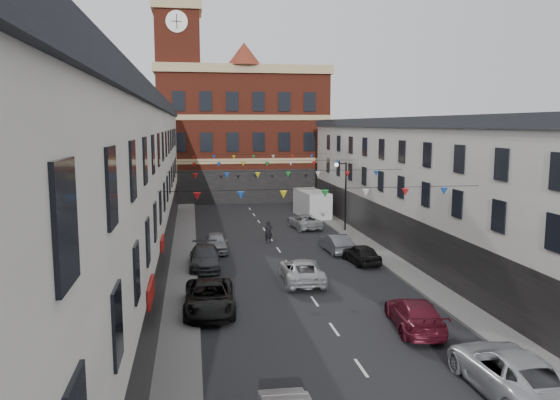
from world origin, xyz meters
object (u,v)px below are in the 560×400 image
car_right_b (511,371)px  white_van (312,204)px  street_lamp (343,187)px  car_left_c (209,298)px  moving_car (302,271)px  car_left_e (216,242)px  car_right_e (336,243)px  car_right_f (304,221)px  pedestrian (269,232)px  car_right_d (361,254)px  car_right_c (415,314)px  car_left_d (205,257)px

car_right_b → white_van: (1.12, 36.59, 0.52)m
street_lamp → car_left_c: street_lamp is taller
moving_car → car_left_c: bearing=40.7°
car_left_e → car_right_e: (8.59, -1.61, -0.02)m
car_right_f → moving_car: size_ratio=0.93×
car_left_e → pedestrian: bearing=28.7°
street_lamp → car_right_d: 11.40m
pedestrian → car_left_c: bearing=-107.9°
street_lamp → car_right_c: 22.95m
car_left_c → moving_car: 7.02m
car_left_d → car_right_e: bearing=18.1°
street_lamp → white_van: 8.38m
car_right_d → white_van: white_van is taller
car_left_d → car_right_f: 15.25m
car_left_e → car_right_f: size_ratio=0.87×
moving_car → white_van: white_van is taller
moving_car → pedestrian: bearing=-85.1°
car_left_c → car_right_f: (9.10, 20.70, -0.09)m
car_left_d → white_van: (11.10, 18.17, 0.61)m
car_left_e → car_right_e: 8.74m
pedestrian → car_right_c: bearing=-77.5°
car_right_b → car_left_c: bearing=-44.3°
car_right_b → car_right_c: size_ratio=1.18×
car_left_c → car_left_e: bearing=87.7°
moving_car → car_left_d: bearing=-34.2°
car_right_d → car_left_c: bearing=31.5°
car_left_c → car_left_e: size_ratio=1.31×
car_left_c → white_van: bearing=69.1°
street_lamp → moving_car: street_lamp is taller
white_van → pedestrian: (-5.99, -11.41, -0.44)m
car_right_e → car_left_e: bearing=-14.1°
car_right_f → pedestrian: pedestrian is taller
car_left_c → car_right_c: (9.10, -3.80, -0.04)m
street_lamp → car_right_d: size_ratio=1.55×
car_left_c → car_left_d: (0.00, 8.47, -0.03)m
car_left_e → car_right_b: 24.63m
car_right_c → white_van: size_ratio=0.81×
car_right_b → white_van: size_ratio=0.96×
white_van → moving_car: bearing=-108.9°
car_right_e → pedestrian: bearing=-45.1°
street_lamp → pedestrian: size_ratio=3.44×
pedestrian → white_van: bearing=63.0°
car_right_b → moving_car: (-4.45, 14.27, -0.09)m
street_lamp → car_left_e: bearing=-152.5°
car_left_c → white_van: white_van is taller
car_right_b → car_right_d: car_right_b is taller
pedestrian → street_lamp: bearing=27.5°
car_left_d → car_right_d: 10.33m
car_right_e → car_right_f: 9.38m
car_left_c → car_left_d: car_left_c is taller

